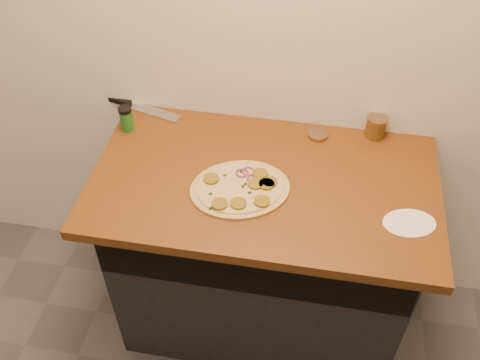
% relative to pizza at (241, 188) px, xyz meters
% --- Properties ---
extents(cabinet, '(1.10, 0.60, 0.86)m').
position_rel_pizza_xyz_m(cabinet, '(0.07, 0.10, -0.48)').
color(cabinet, black).
rests_on(cabinet, ground).
extents(countertop, '(1.20, 0.70, 0.04)m').
position_rel_pizza_xyz_m(countertop, '(0.07, 0.07, -0.03)').
color(countertop, '#603012').
rests_on(countertop, cabinet).
extents(pizza, '(0.43, 0.43, 0.02)m').
position_rel_pizza_xyz_m(pizza, '(0.00, 0.00, 0.00)').
color(pizza, tan).
rests_on(pizza, countertop).
extents(chefs_knife, '(0.35, 0.13, 0.02)m').
position_rel_pizza_xyz_m(chefs_knife, '(-0.51, 0.39, -0.00)').
color(chefs_knife, '#B7BAC1').
rests_on(chefs_knife, countertop).
extents(mason_jar_lid, '(0.08, 0.08, 0.02)m').
position_rel_pizza_xyz_m(mason_jar_lid, '(0.24, 0.33, -0.00)').
color(mason_jar_lid, '#967957').
rests_on(mason_jar_lid, countertop).
extents(salsa_jar, '(0.08, 0.08, 0.09)m').
position_rel_pizza_xyz_m(salsa_jar, '(0.44, 0.37, 0.03)').
color(salsa_jar, maroon).
rests_on(salsa_jar, countertop).
extents(spice_shaker, '(0.05, 0.05, 0.10)m').
position_rel_pizza_xyz_m(spice_shaker, '(-0.48, 0.24, 0.04)').
color(spice_shaker, '#20621F').
rests_on(spice_shaker, countertop).
extents(flour_spill, '(0.21, 0.21, 0.00)m').
position_rel_pizza_xyz_m(flour_spill, '(0.55, -0.05, -0.01)').
color(flour_spill, white).
rests_on(flour_spill, countertop).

